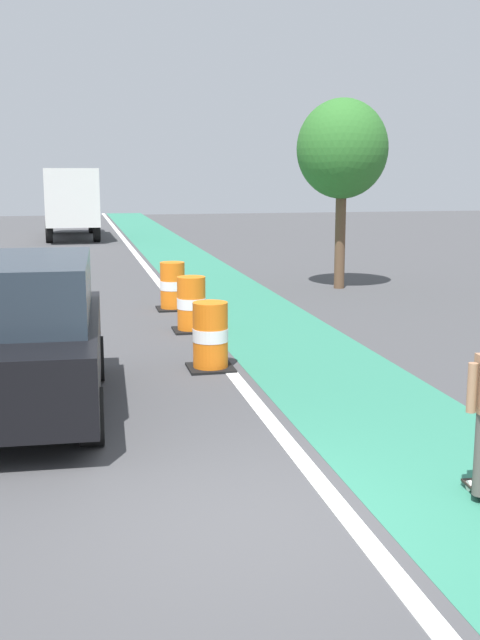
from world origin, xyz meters
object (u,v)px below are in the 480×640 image
Objects in this scene: street_tree_sidewalk at (342,150)px; traffic_barrel_back at (173,287)px; traffic_barrel_front at (210,337)px; parked_suv_nearest at (27,335)px; delivery_truck_down_block at (71,198)px; traffic_barrel_mid at (191,305)px.

traffic_barrel_back is at bearing -154.41° from street_tree_sidewalk.
traffic_barrel_back is at bearing 88.83° from traffic_barrel_front.
traffic_barrel_front is 0.22× the size of street_tree_sidewalk.
traffic_barrel_back is at bearing 68.64° from parked_suv_nearest.
traffic_barrel_back is 0.14× the size of delivery_truck_down_block.
street_tree_sidewalk is at bearing 57.83° from traffic_barrel_front.
traffic_barrel_mid is at bearing 86.94° from traffic_barrel_front.
delivery_truck_down_block is 19.10m from street_tree_sidewalk.
delivery_truck_down_block reaches higher than traffic_barrel_mid.
traffic_barrel_back is 6.21m from street_tree_sidewalk.
traffic_barrel_mid and traffic_barrel_back have the same top height.
traffic_barrel_front is at bearing -122.17° from street_tree_sidewalk.
traffic_barrel_front is 0.14× the size of delivery_truck_down_block.
street_tree_sidewalk is (4.83, 2.32, 3.14)m from traffic_barrel_back.
traffic_barrel_front and traffic_barrel_mid have the same top height.
traffic_barrel_mid is 22.65m from delivery_truck_down_block.
delivery_truck_down_block is at bearing 111.57° from street_tree_sidewalk.
parked_suv_nearest is 7.80m from traffic_barrel_back.
traffic_barrel_back is (2.84, 7.25, -0.50)m from parked_suv_nearest.
traffic_barrel_front is 3.05m from traffic_barrel_mid.
delivery_truck_down_block is at bearing 94.58° from traffic_barrel_front.
traffic_barrel_front is at bearing -91.17° from traffic_barrel_back.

